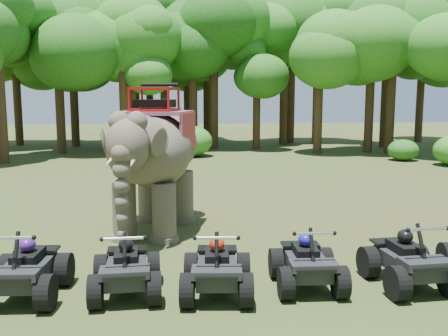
{
  "coord_description": "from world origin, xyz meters",
  "views": [
    {
      "loc": [
        -1.15,
        -10.82,
        3.66
      ],
      "look_at": [
        0.0,
        1.2,
        1.9
      ],
      "focal_mm": 40.0,
      "sensor_mm": 36.0,
      "label": 1
    }
  ],
  "objects_px": {
    "atv_3": "(307,256)",
    "atv_1": "(126,261)",
    "atv_0": "(25,262)",
    "elephant": "(155,159)",
    "atv_4": "(409,253)",
    "atv_2": "(217,261)"
  },
  "relations": [
    {
      "from": "atv_3",
      "to": "atv_1",
      "type": "bearing_deg",
      "value": -177.43
    },
    {
      "from": "atv_0",
      "to": "elephant",
      "type": "bearing_deg",
      "value": 66.75
    },
    {
      "from": "atv_0",
      "to": "atv_4",
      "type": "relative_size",
      "value": 1.0
    },
    {
      "from": "atv_1",
      "to": "atv_4",
      "type": "xyz_separation_m",
      "value": [
        5.36,
        -0.11,
        0.03
      ]
    },
    {
      "from": "atv_2",
      "to": "atv_4",
      "type": "xyz_separation_m",
      "value": [
        3.7,
        0.05,
        0.02
      ]
    },
    {
      "from": "elephant",
      "to": "atv_3",
      "type": "bearing_deg",
      "value": -40.75
    },
    {
      "from": "atv_3",
      "to": "atv_4",
      "type": "distance_m",
      "value": 1.96
    },
    {
      "from": "atv_4",
      "to": "atv_3",
      "type": "bearing_deg",
      "value": 171.89
    },
    {
      "from": "atv_0",
      "to": "atv_1",
      "type": "bearing_deg",
      "value": 2.04
    },
    {
      "from": "atv_0",
      "to": "atv_3",
      "type": "distance_m",
      "value": 5.21
    },
    {
      "from": "elephant",
      "to": "atv_3",
      "type": "distance_m",
      "value": 5.51
    },
    {
      "from": "atv_4",
      "to": "elephant",
      "type": "bearing_deg",
      "value": 133.83
    },
    {
      "from": "atv_0",
      "to": "atv_3",
      "type": "relative_size",
      "value": 1.06
    },
    {
      "from": "atv_1",
      "to": "atv_4",
      "type": "height_order",
      "value": "atv_4"
    },
    {
      "from": "atv_0",
      "to": "atv_2",
      "type": "bearing_deg",
      "value": -0.23
    },
    {
      "from": "atv_1",
      "to": "atv_4",
      "type": "relative_size",
      "value": 0.95
    },
    {
      "from": "elephant",
      "to": "atv_3",
      "type": "xyz_separation_m",
      "value": [
        3.04,
        -4.39,
        -1.35
      ]
    },
    {
      "from": "atv_4",
      "to": "atv_1",
      "type": "bearing_deg",
      "value": 174.83
    },
    {
      "from": "atv_2",
      "to": "elephant",
      "type": "bearing_deg",
      "value": 110.96
    },
    {
      "from": "atv_1",
      "to": "atv_2",
      "type": "xyz_separation_m",
      "value": [
        1.67,
        -0.17,
        0.01
      ]
    },
    {
      "from": "atv_4",
      "to": "atv_0",
      "type": "bearing_deg",
      "value": 174.87
    },
    {
      "from": "atv_3",
      "to": "atv_4",
      "type": "bearing_deg",
      "value": -2.05
    }
  ]
}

